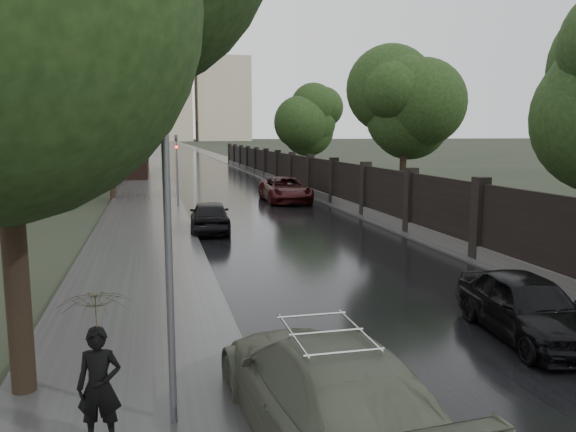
{
  "coord_description": "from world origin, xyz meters",
  "views": [
    {
      "loc": [
        -5.56,
        -5.87,
        4.08
      ],
      "look_at": [
        -1.48,
        11.08,
        1.5
      ],
      "focal_mm": 35.0,
      "sensor_mm": 36.0,
      "label": 1
    }
  ],
  "objects_px": {
    "tree_right_b": "(404,117)",
    "traffic_light": "(177,165)",
    "pedestrian_umbrella": "(96,323)",
    "hatchback_left": "(210,216)",
    "lamp_post": "(168,242)",
    "tree_left_far": "(109,114)",
    "volga_sedan": "(326,390)",
    "tree_right_c": "(311,123)",
    "car_right_far": "(285,190)",
    "car_right_near": "(527,306)"
  },
  "relations": [
    {
      "from": "tree_right_b",
      "to": "traffic_light",
      "type": "height_order",
      "value": "tree_right_b"
    },
    {
      "from": "traffic_light",
      "to": "tree_right_b",
      "type": "bearing_deg",
      "value": -14.24
    },
    {
      "from": "pedestrian_umbrella",
      "to": "hatchback_left",
      "type": "bearing_deg",
      "value": 87.72
    },
    {
      "from": "lamp_post",
      "to": "traffic_light",
      "type": "xyz_separation_m",
      "value": [
        1.1,
        23.49,
        -0.27
      ]
    },
    {
      "from": "hatchback_left",
      "to": "pedestrian_umbrella",
      "type": "bearing_deg",
      "value": 83.53
    },
    {
      "from": "tree_left_far",
      "to": "volga_sedan",
      "type": "relative_size",
      "value": 1.45
    },
    {
      "from": "tree_left_far",
      "to": "tree_right_c",
      "type": "bearing_deg",
      "value": 32.83
    },
    {
      "from": "tree_right_b",
      "to": "car_right_far",
      "type": "height_order",
      "value": "tree_right_b"
    },
    {
      "from": "traffic_light",
      "to": "pedestrian_umbrella",
      "type": "xyz_separation_m",
      "value": [
        -2.01,
        -23.84,
        -0.64
      ]
    },
    {
      "from": "car_right_far",
      "to": "tree_right_c",
      "type": "bearing_deg",
      "value": 69.04
    },
    {
      "from": "traffic_light",
      "to": "car_right_near",
      "type": "bearing_deg",
      "value": -74.65
    },
    {
      "from": "volga_sedan",
      "to": "traffic_light",
      "type": "bearing_deg",
      "value": -91.77
    },
    {
      "from": "tree_left_far",
      "to": "traffic_light",
      "type": "distance_m",
      "value": 6.84
    },
    {
      "from": "tree_left_far",
      "to": "car_right_near",
      "type": "bearing_deg",
      "value": -70.09
    },
    {
      "from": "tree_left_far",
      "to": "traffic_light",
      "type": "xyz_separation_m",
      "value": [
        3.7,
        -5.01,
        -2.84
      ]
    },
    {
      "from": "lamp_post",
      "to": "tree_left_far",
      "type": "bearing_deg",
      "value": 95.21
    },
    {
      "from": "tree_right_b",
      "to": "hatchback_left",
      "type": "distance_m",
      "value": 12.6
    },
    {
      "from": "car_right_near",
      "to": "pedestrian_umbrella",
      "type": "distance_m",
      "value": 8.32
    },
    {
      "from": "tree_right_c",
      "to": "traffic_light",
      "type": "relative_size",
      "value": 1.75
    },
    {
      "from": "tree_right_b",
      "to": "car_right_far",
      "type": "distance_m",
      "value": 8.2
    },
    {
      "from": "traffic_light",
      "to": "car_right_far",
      "type": "xyz_separation_m",
      "value": [
        6.36,
        1.49,
        -1.64
      ]
    },
    {
      "from": "lamp_post",
      "to": "traffic_light",
      "type": "relative_size",
      "value": 1.28
    },
    {
      "from": "tree_right_c",
      "to": "car_right_near",
      "type": "distance_m",
      "value": 37.23
    },
    {
      "from": "lamp_post",
      "to": "volga_sedan",
      "type": "distance_m",
      "value": 2.84
    },
    {
      "from": "volga_sedan",
      "to": "pedestrian_umbrella",
      "type": "bearing_deg",
      "value": -11.47
    },
    {
      "from": "hatchback_left",
      "to": "pedestrian_umbrella",
      "type": "xyz_separation_m",
      "value": [
        -2.97,
        -16.05,
        1.07
      ]
    },
    {
      "from": "tree_left_far",
      "to": "lamp_post",
      "type": "relative_size",
      "value": 1.45
    },
    {
      "from": "hatchback_left",
      "to": "car_right_near",
      "type": "xyz_separation_m",
      "value": [
        4.94,
        -13.71,
        -0.02
      ]
    },
    {
      "from": "hatchback_left",
      "to": "lamp_post",
      "type": "bearing_deg",
      "value": 86.55
    },
    {
      "from": "tree_right_c",
      "to": "car_right_near",
      "type": "height_order",
      "value": "tree_right_c"
    },
    {
      "from": "tree_left_far",
      "to": "traffic_light",
      "type": "height_order",
      "value": "tree_left_far"
    },
    {
      "from": "tree_right_b",
      "to": "volga_sedan",
      "type": "distance_m",
      "value": 24.25
    },
    {
      "from": "pedestrian_umbrella",
      "to": "tree_right_b",
      "type": "bearing_deg",
      "value": 64.69
    },
    {
      "from": "tree_right_b",
      "to": "tree_left_far",
      "type": "bearing_deg",
      "value": 152.7
    },
    {
      "from": "car_right_far",
      "to": "tree_left_far",
      "type": "bearing_deg",
      "value": 161.68
    },
    {
      "from": "tree_left_far",
      "to": "hatchback_left",
      "type": "height_order",
      "value": "tree_left_far"
    },
    {
      "from": "lamp_post",
      "to": "hatchback_left",
      "type": "height_order",
      "value": "lamp_post"
    },
    {
      "from": "tree_right_b",
      "to": "car_right_near",
      "type": "distance_m",
      "value": 19.89
    },
    {
      "from": "tree_right_b",
      "to": "traffic_light",
      "type": "distance_m",
      "value": 12.44
    },
    {
      "from": "tree_right_c",
      "to": "pedestrian_umbrella",
      "type": "height_order",
      "value": "tree_right_c"
    },
    {
      "from": "tree_right_c",
      "to": "car_right_far",
      "type": "distance_m",
      "value": 15.16
    },
    {
      "from": "traffic_light",
      "to": "pedestrian_umbrella",
      "type": "height_order",
      "value": "traffic_light"
    },
    {
      "from": "tree_right_b",
      "to": "lamp_post",
      "type": "relative_size",
      "value": 1.37
    },
    {
      "from": "hatchback_left",
      "to": "car_right_near",
      "type": "height_order",
      "value": "hatchback_left"
    },
    {
      "from": "pedestrian_umbrella",
      "to": "car_right_far",
      "type": "bearing_deg",
      "value": 79.92
    },
    {
      "from": "volga_sedan",
      "to": "hatchback_left",
      "type": "height_order",
      "value": "volga_sedan"
    },
    {
      "from": "tree_left_far",
      "to": "volga_sedan",
      "type": "height_order",
      "value": "tree_left_far"
    },
    {
      "from": "tree_right_c",
      "to": "pedestrian_umbrella",
      "type": "xyz_separation_m",
      "value": [
        -13.81,
        -38.84,
        -3.2
      ]
    },
    {
      "from": "hatchback_left",
      "to": "tree_right_c",
      "type": "bearing_deg",
      "value": -111.4
    },
    {
      "from": "hatchback_left",
      "to": "car_right_far",
      "type": "xyz_separation_m",
      "value": [
        5.4,
        9.28,
        0.07
      ]
    }
  ]
}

